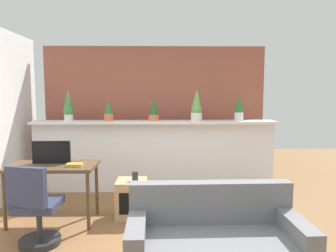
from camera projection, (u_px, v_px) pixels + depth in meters
name	position (u px, v px, depth m)	size (l,w,h in m)	color
ground_plane	(150.00, 248.00, 3.35)	(12.00, 12.00, 0.00)	brown
divider_wall	(154.00, 157.00, 5.27)	(4.00, 0.16, 1.16)	white
plant_shelf	(154.00, 122.00, 5.17)	(4.00, 0.38, 0.04)	white
brick_wall_behind	(155.00, 115.00, 5.80)	(4.00, 0.10, 2.50)	#9E5442
potted_plant_0	(68.00, 107.00, 5.10)	(0.17, 0.17, 0.52)	silver
potted_plant_1	(109.00, 111.00, 5.13)	(0.15, 0.15, 0.33)	#C66B42
potted_plant_2	(154.00, 110.00, 5.18)	(0.17, 0.17, 0.38)	#C66B42
potted_plant_3	(196.00, 107.00, 5.13)	(0.18, 0.18, 0.53)	silver
potted_plant_4	(239.00, 109.00, 5.21)	(0.15, 0.15, 0.43)	silver
desk	(53.00, 171.00, 3.97)	(1.10, 0.60, 0.75)	brown
tv_monitor	(51.00, 152.00, 4.02)	(0.48, 0.04, 0.29)	black
office_chair	(36.00, 212.00, 3.33)	(0.49, 0.49, 0.91)	#262628
side_cube_shelf	(132.00, 199.00, 4.17)	(0.40, 0.41, 0.50)	tan
vase_on_shelf	(135.00, 176.00, 4.13)	(0.08, 0.08, 0.12)	#2D2D33
book_on_desk	(75.00, 165.00, 3.87)	(0.19, 0.12, 0.04)	gold
couch	(215.00, 246.00, 2.81)	(1.58, 0.80, 0.80)	slate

